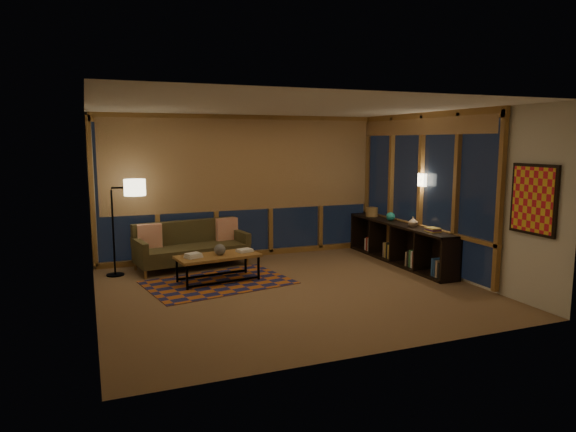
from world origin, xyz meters
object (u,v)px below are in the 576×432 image
object	(u,v)px
coffee_table	(218,268)
sofa	(192,246)
bookshelf	(399,243)
floor_lamp	(113,228)

from	to	relation	value
coffee_table	sofa	bearing A→B (deg)	92.69
sofa	bookshelf	distance (m)	3.74
sofa	coffee_table	bearing A→B (deg)	-88.28
sofa	floor_lamp	xyz separation A→B (m)	(-1.30, -0.07, 0.41)
sofa	coffee_table	world-z (taller)	sofa
bookshelf	floor_lamp	bearing A→B (deg)	168.89
floor_lamp	sofa	bearing A→B (deg)	10.99
coffee_table	floor_lamp	size ratio (longest dim) A/B	0.81
coffee_table	bookshelf	distance (m)	3.40
sofa	coffee_table	xyz separation A→B (m)	(0.20, -1.07, -0.18)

